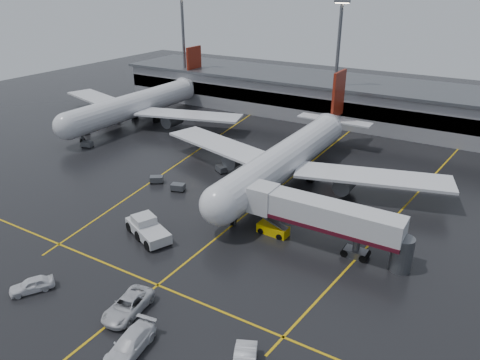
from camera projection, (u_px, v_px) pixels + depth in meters
The scene contains 21 objects.
ground at pixel (259, 204), 65.03m from camera, with size 220.00×220.00×0.00m, color black.
apron_line_centre at pixel (259, 204), 65.03m from camera, with size 0.25×90.00×0.02m, color gold.
apron_line_stop at pixel (158, 285), 47.84m from camera, with size 60.00×0.25×0.02m, color gold.
apron_line_left at pixel (189, 156), 82.30m from camera, with size 0.25×70.00×0.02m, color gold.
apron_line_right at pixel (405, 206), 64.34m from camera, with size 0.25×70.00×0.02m, color gold.
terminal at pixel (365, 102), 100.74m from camera, with size 122.00×19.00×8.60m.
light_mast_left at pixel (184, 43), 113.25m from camera, with size 3.00×1.20×25.45m.
light_mast_mid at pixel (338, 57), 94.34m from camera, with size 3.00×1.20×25.45m.
main_airliner at pixel (290, 155), 70.90m from camera, with size 48.80×45.60×14.10m.
second_airliner at pixel (140, 103), 100.14m from camera, with size 48.80×45.60×14.10m.
jet_bridge at pixel (324, 218), 53.13m from camera, with size 19.90×3.40×6.05m.
pushback_tractor at pixel (147, 229), 56.46m from camera, with size 7.82×5.54×2.59m.
belt_loader at pixel (273, 229), 57.20m from camera, with size 4.03×2.00×2.51m.
service_van_a at pixel (128, 306), 43.60m from camera, with size 2.72×5.90×1.64m, color silver.
service_van_b at pixel (130, 344), 39.01m from camera, with size 2.35×5.78×1.68m, color silver.
service_van_d at pixel (32, 285), 46.68m from camera, with size 1.75×4.35×1.48m, color white.
baggage_cart_a at pixel (178, 187), 68.74m from camera, with size 2.31×1.86×1.12m.
baggage_cart_b at pixel (157, 179), 71.38m from camera, with size 2.38×2.20×1.12m.
baggage_cart_c at pixel (221, 169), 75.28m from camera, with size 2.38×2.11×1.12m.
baggage_cart_d at pixel (84, 131), 93.71m from camera, with size 2.20×1.64×1.12m.
baggage_cart_e at pixel (87, 144), 86.34m from camera, with size 2.22×1.68×1.12m.
Camera 1 is at (27.69, -51.08, 29.54)m, focal length 34.17 mm.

